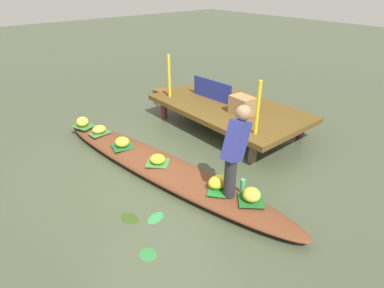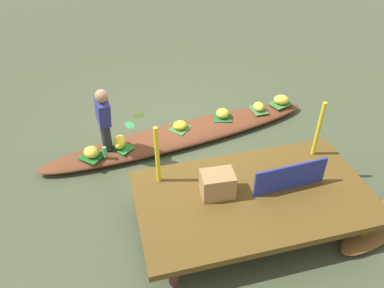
{
  "view_description": "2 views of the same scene",
  "coord_description": "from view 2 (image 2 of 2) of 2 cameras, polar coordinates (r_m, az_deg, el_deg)",
  "views": [
    {
      "loc": [
        3.66,
        -2.42,
        2.84
      ],
      "look_at": [
        0.33,
        0.39,
        0.52
      ],
      "focal_mm": 29.72,
      "sensor_mm": 36.0,
      "label": 1
    },
    {
      "loc": [
        1.23,
        5.47,
        4.23
      ],
      "look_at": [
        -0.03,
        0.62,
        0.35
      ],
      "focal_mm": 36.09,
      "sensor_mm": 36.0,
      "label": 2
    }
  ],
  "objects": [
    {
      "name": "canal_water",
      "position": [
        7.03,
        -1.48,
        0.72
      ],
      "size": [
        40.0,
        40.0,
        0.0
      ],
      "primitive_type": "plane",
      "color": "#414933",
      "rests_on": "ground"
    },
    {
      "name": "dock_platform",
      "position": [
        5.39,
        9.12,
        -7.85
      ],
      "size": [
        3.2,
        1.8,
        0.49
      ],
      "color": "brown",
      "rests_on": "ground"
    },
    {
      "name": "vendor_boat",
      "position": [
        6.97,
        -1.49,
        1.38
      ],
      "size": [
        5.1,
        1.53,
        0.2
      ],
      "primitive_type": "ellipsoid",
      "rotation": [
        0.0,
        0.0,
        0.16
      ],
      "color": "brown",
      "rests_on": "ground"
    },
    {
      "name": "leaf_mat_0",
      "position": [
        6.94,
        -1.77,
        2.33
      ],
      "size": [
        0.46,
        0.45,
        0.01
      ],
      "primitive_type": "cube",
      "rotation": [
        0.0,
        0.0,
        0.75
      ],
      "color": "#3B7936",
      "rests_on": "vendor_boat"
    },
    {
      "name": "banana_bunch_0",
      "position": [
        6.9,
        -1.78,
        2.8
      ],
      "size": [
        0.25,
        0.24,
        0.14
      ],
      "primitive_type": "ellipsoid",
      "rotation": [
        0.0,
        0.0,
        3.15
      ],
      "color": "yellow",
      "rests_on": "vendor_boat"
    },
    {
      "name": "leaf_mat_1",
      "position": [
        7.56,
        9.79,
        5.01
      ],
      "size": [
        0.29,
        0.37,
        0.01
      ],
      "primitive_type": "cube",
      "rotation": [
        0.0,
        0.0,
        1.63
      ],
      "color": "#3C763C",
      "rests_on": "vendor_boat"
    },
    {
      "name": "banana_bunch_1",
      "position": [
        7.52,
        9.85,
        5.48
      ],
      "size": [
        0.24,
        0.29,
        0.15
      ],
      "primitive_type": "ellipsoid",
      "rotation": [
        0.0,
        0.0,
        1.4
      ],
      "color": "yellow",
      "rests_on": "vendor_boat"
    },
    {
      "name": "leaf_mat_2",
      "position": [
        6.63,
        -10.53,
        -0.38
      ],
      "size": [
        0.47,
        0.5,
        0.01
      ],
      "primitive_type": "cube",
      "rotation": [
        0.0,
        0.0,
        2.22
      ],
      "color": "#1D7228",
      "rests_on": "vendor_boat"
    },
    {
      "name": "banana_bunch_2",
      "position": [
        6.57,
        -10.63,
        0.3
      ],
      "size": [
        0.28,
        0.35,
        0.2
      ],
      "primitive_type": "ellipsoid",
      "rotation": [
        0.0,
        0.0,
        4.43
      ],
      "color": "yellow",
      "rests_on": "vendor_boat"
    },
    {
      "name": "leaf_mat_3",
      "position": [
        6.53,
        -14.52,
        -1.74
      ],
      "size": [
        0.47,
        0.47,
        0.01
      ],
      "primitive_type": "cube",
      "rotation": [
        0.0,
        0.0,
        2.39
      ],
      "color": "#1B5F22",
      "rests_on": "vendor_boat"
    },
    {
      "name": "banana_bunch_3",
      "position": [
        6.47,
        -14.64,
        -1.14
      ],
      "size": [
        0.35,
        0.35,
        0.18
      ],
      "primitive_type": "ellipsoid",
      "rotation": [
        0.0,
        0.0,
        0.79
      ],
      "color": "gold",
      "rests_on": "vendor_boat"
    },
    {
      "name": "leaf_mat_4",
      "position": [
        7.26,
        4.52,
        3.98
      ],
      "size": [
        0.39,
        0.41,
        0.01
      ],
      "primitive_type": "cube",
      "rotation": [
        0.0,
        0.0,
        1.34
      ],
      "color": "#1E5E2D",
      "rests_on": "vendor_boat"
    },
    {
      "name": "banana_bunch_4",
      "position": [
        7.21,
        4.55,
        4.54
      ],
      "size": [
        0.35,
        0.35,
        0.17
      ],
      "primitive_type": "ellipsoid",
      "rotation": [
        0.0,
        0.0,
        5.45
      ],
      "color": "gold",
      "rests_on": "vendor_boat"
    },
    {
      "name": "leaf_mat_5",
      "position": [
        7.84,
        12.97,
        5.85
      ],
      "size": [
        0.48,
        0.41,
        0.01
      ],
      "primitive_type": "cube",
      "rotation": [
        0.0,
        0.0,
        0.32
      ],
      "color": "#357535",
      "rests_on": "vendor_boat"
    },
    {
      "name": "banana_bunch_5",
      "position": [
        7.8,
        13.06,
        6.41
      ],
      "size": [
        0.36,
        0.32,
        0.18
      ],
      "primitive_type": "ellipsoid",
      "rotation": [
        0.0,
        0.0,
        2.75
      ],
      "color": "yellow",
      "rests_on": "vendor_boat"
    },
    {
      "name": "vendor_person",
      "position": [
        6.16,
        -12.93,
        3.99
      ],
      "size": [
        0.25,
        0.46,
        1.24
      ],
      "color": "#28282D",
      "rests_on": "vendor_boat"
    },
    {
      "name": "water_bottle",
      "position": [
        6.41,
        -12.75,
        -1.16
      ],
      "size": [
        0.06,
        0.06,
        0.19
      ],
      "primitive_type": "cylinder",
      "color": "#47BA68",
      "rests_on": "vendor_boat"
    },
    {
      "name": "market_banner",
      "position": [
        5.39,
        14.33,
        -4.76
      ],
      "size": [
        1.06,
        0.09,
        0.41
      ],
      "primitive_type": "cube",
      "rotation": [
        0.0,
        0.0,
        0.06
      ],
      "color": "navy",
      "rests_on": "dock_platform"
    },
    {
      "name": "railing_post_west",
      "position": [
        5.95,
        18.2,
        2.08
      ],
      "size": [
        0.06,
        0.06,
        0.92
      ],
      "primitive_type": "cylinder",
      "color": "gold",
      "rests_on": "dock_platform"
    },
    {
      "name": "railing_post_east",
      "position": [
        5.19,
        -5.16,
        -1.69
      ],
      "size": [
        0.06,
        0.06,
        0.92
      ],
      "primitive_type": "cylinder",
      "color": "gold",
      "rests_on": "dock_platform"
    },
    {
      "name": "produce_crate",
      "position": [
        5.18,
        3.79,
        -5.93
      ],
      "size": [
        0.46,
        0.35,
        0.35
      ],
      "primitive_type": "cube",
      "rotation": [
        0.0,
        0.0,
        -0.06
      ],
      "color": "#997447",
      "rests_on": "dock_platform"
    },
    {
      "name": "drifting_plant_0",
      "position": [
        7.72,
        -7.91,
        4.18
      ],
      "size": [
        0.3,
        0.24,
        0.01
      ],
      "primitive_type": "ellipsoid",
      "rotation": [
        0.0,
        0.0,
        0.26
      ],
      "color": "#2D4815",
      "rests_on": "ground"
    },
    {
      "name": "drifting_plant_1",
      "position": [
        7.49,
        -9.18,
        2.84
      ],
      "size": [
        0.24,
        0.31,
        0.01
      ],
      "primitive_type": "ellipsoid",
      "rotation": [
        0.0,
        0.0,
        1.87
      ],
      "color": "#31853F",
      "rests_on": "ground"
    },
    {
      "name": "drifting_plant_2",
      "position": [
        7.83,
        -12.91,
        4.02
      ],
      "size": [
        0.23,
        0.21,
        0.01
      ],
      "primitive_type": "ellipsoid",
      "rotation": [
        0.0,
        0.0,
        3.08
      ],
      "color": "#2D7435",
      "rests_on": "ground"
    }
  ]
}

